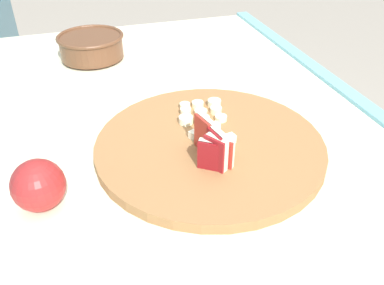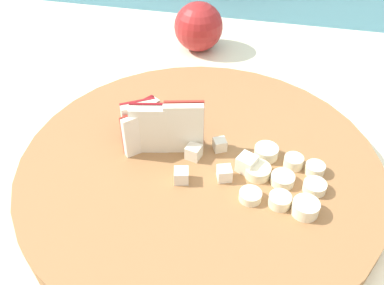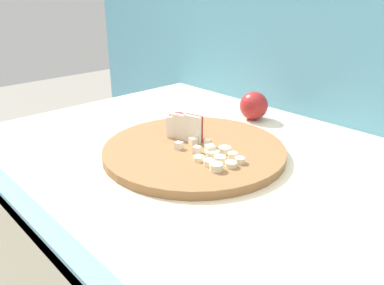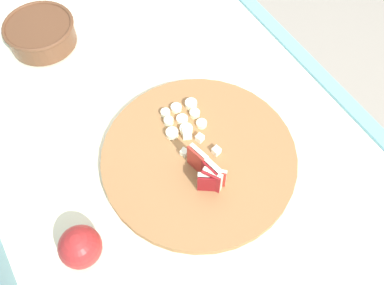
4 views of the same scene
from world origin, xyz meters
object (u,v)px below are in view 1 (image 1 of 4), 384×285
object	(u,v)px
apple_dice_pile	(209,131)
whole_apple	(38,185)
apple_wedge_fan	(213,148)
ceramic_bowl	(91,46)
banana_slice_rows	(201,112)
cutting_board	(210,146)

from	to	relation	value
apple_dice_pile	whole_apple	world-z (taller)	whole_apple
apple_wedge_fan	ceramic_bowl	bearing A→B (deg)	14.81
banana_slice_rows	whole_apple	world-z (taller)	whole_apple
apple_dice_pile	banana_slice_rows	world-z (taller)	apple_dice_pile
apple_dice_pile	whole_apple	distance (m)	0.32
cutting_board	apple_dice_pile	distance (m)	0.03
apple_wedge_fan	ceramic_bowl	world-z (taller)	apple_wedge_fan
banana_slice_rows	ceramic_bowl	distance (m)	0.45
apple_dice_pile	ceramic_bowl	xyz separation A→B (m)	(0.49, 0.18, 0.01)
cutting_board	whole_apple	size ratio (longest dim) A/B	5.16
apple_wedge_fan	ceramic_bowl	distance (m)	0.60
whole_apple	cutting_board	bearing A→B (deg)	-77.80
ceramic_bowl	apple_dice_pile	bearing A→B (deg)	-160.43
apple_wedge_fan	cutting_board	bearing A→B (deg)	-14.50
ceramic_bowl	whole_apple	size ratio (longest dim) A/B	2.17
ceramic_bowl	whole_apple	bearing A→B (deg)	166.81
apple_wedge_fan	apple_dice_pile	world-z (taller)	apple_wedge_fan
apple_wedge_fan	ceramic_bowl	xyz separation A→B (m)	(0.58, 0.15, -0.01)
ceramic_bowl	whole_apple	world-z (taller)	whole_apple
banana_slice_rows	ceramic_bowl	size ratio (longest dim) A/B	0.58
ceramic_bowl	whole_apple	distance (m)	0.60
cutting_board	whole_apple	bearing A→B (deg)	102.20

